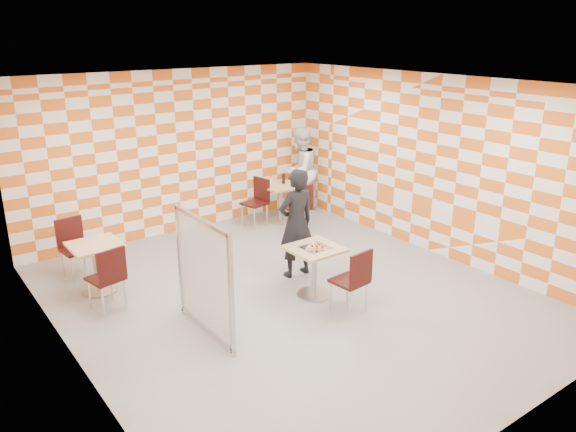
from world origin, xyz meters
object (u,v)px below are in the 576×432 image
at_px(chair_empty_far, 73,243).
at_px(man_dark, 296,223).
at_px(sport_bottle, 271,181).
at_px(partition, 204,276).
at_px(chair_second_side, 258,198).
at_px(second_table, 280,197).
at_px(chair_second_front, 301,204).
at_px(soda_bottle, 284,178).
at_px(man_white, 300,171).
at_px(chair_main_front, 355,277).
at_px(empty_table, 97,259).
at_px(chair_empty_near, 109,274).
at_px(main_table, 314,263).

xyz_separation_m(chair_empty_far, man_dark, (2.78, -2.02, 0.31)).
distance_m(man_dark, sport_bottle, 2.60).
bearing_deg(sport_bottle, partition, -135.51).
relative_size(chair_second_side, man_dark, 0.54).
height_order(second_table, chair_second_side, chair_second_side).
bearing_deg(partition, chair_second_side, 47.50).
bearing_deg(chair_second_front, partition, -145.12).
bearing_deg(chair_second_front, soda_bottle, 77.20).
distance_m(chair_second_side, man_white, 1.19).
distance_m(chair_main_front, partition, 2.00).
relative_size(second_table, man_dark, 0.44).
bearing_deg(empty_table, chair_empty_near, -95.12).
bearing_deg(second_table, soda_bottle, 25.62).
bearing_deg(chair_empty_far, man_white, 5.38).
relative_size(main_table, chair_second_front, 0.81).
bearing_deg(chair_second_side, man_dark, -109.72).
relative_size(main_table, man_dark, 0.44).
height_order(partition, man_dark, man_dark).
relative_size(main_table, soda_bottle, 3.26).
bearing_deg(man_white, chair_main_front, 40.04).
xyz_separation_m(chair_second_side, sport_bottle, (0.31, -0.01, 0.29)).
bearing_deg(empty_table, second_table, 14.06).
height_order(chair_second_side, soda_bottle, soda_bottle).
relative_size(partition, soda_bottle, 6.74).
bearing_deg(partition, chair_empty_near, 119.82).
height_order(second_table, chair_main_front, chair_main_front).
relative_size(chair_empty_near, soda_bottle, 4.02).
bearing_deg(chair_empty_far, soda_bottle, 3.77).
bearing_deg(partition, man_white, 39.07).
xyz_separation_m(chair_empty_near, chair_empty_far, (-0.03, 1.46, 0.00)).
relative_size(man_white, soda_bottle, 7.79).
xyz_separation_m(chair_main_front, chair_second_front, (1.39, 2.98, 0.00)).
xyz_separation_m(chair_main_front, man_white, (2.11, 3.94, 0.35)).
distance_m(chair_second_front, soda_bottle, 0.86).
relative_size(second_table, chair_second_side, 0.81).
bearing_deg(chair_second_front, chair_second_side, 116.24).
xyz_separation_m(partition, man_dark, (1.99, 0.75, 0.06)).
distance_m(second_table, sport_bottle, 0.38).
relative_size(second_table, partition, 0.48).
bearing_deg(soda_bottle, second_table, -154.38).
bearing_deg(second_table, man_white, 19.00).
xyz_separation_m(empty_table, soda_bottle, (4.11, 1.06, 0.34)).
bearing_deg(chair_empty_near, soda_bottle, 22.56).
bearing_deg(empty_table, man_dark, -24.72).
bearing_deg(empty_table, soda_bottle, 14.41).
height_order(chair_second_side, partition, partition).
height_order(chair_second_front, chair_empty_near, same).
bearing_deg(chair_empty_far, man_dark, -35.95).
bearing_deg(sport_bottle, chair_empty_far, -175.44).
height_order(main_table, chair_main_front, chair_main_front).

